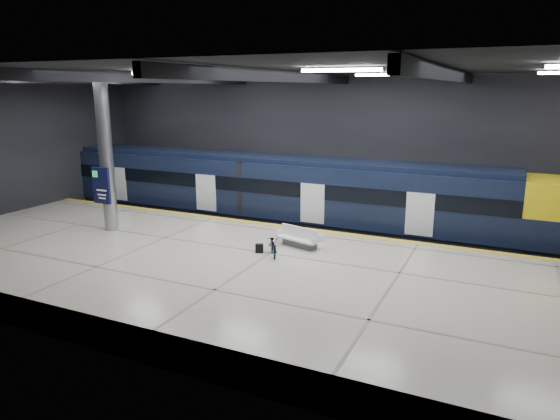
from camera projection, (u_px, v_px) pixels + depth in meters
The scene contains 10 objects.
ground at pixel (281, 272), 20.49m from camera, with size 30.00×30.00×0.00m, color black.
room_shell at pixel (281, 131), 19.13m from camera, with size 30.10×16.10×8.05m.
platform at pixel (252, 280), 18.16m from camera, with size 30.00×11.00×1.10m, color beige.
safety_strip at pixel (306, 229), 22.65m from camera, with size 30.00×0.40×0.01m, color gold.
rails at pixel (326, 235), 25.31m from camera, with size 30.00×1.52×0.16m.
train at pixel (301, 194), 25.43m from camera, with size 29.40×2.84×3.79m.
bench at pixel (300, 240), 20.10m from camera, with size 2.00×1.25×0.82m.
bicycle at pixel (273, 245), 19.09m from camera, with size 0.54×1.54×0.81m, color #99999E.
pannier_bag at pixel (259, 248), 19.39m from camera, with size 0.30×0.18×0.35m, color black.
info_column at pixel (106, 156), 21.81m from camera, with size 0.90×0.78×6.90m.
Camera 1 is at (8.13, -17.51, 7.32)m, focal length 32.00 mm.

